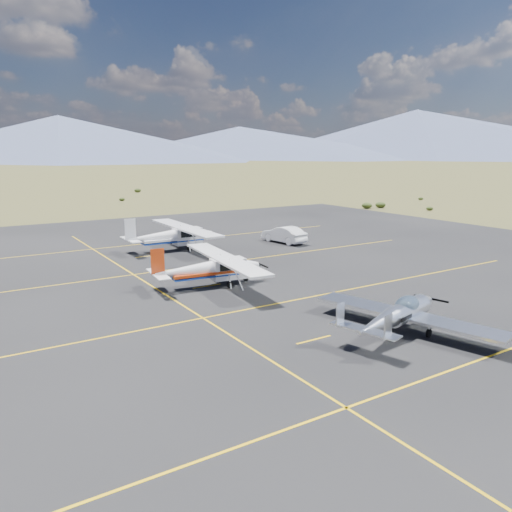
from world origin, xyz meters
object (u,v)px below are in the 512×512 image
object	(u,v)px
aircraft_low_wing	(400,314)
aircraft_plain	(172,235)
sedan	(284,234)
aircraft_cessna	(209,268)

from	to	relation	value
aircraft_low_wing	aircraft_plain	size ratio (longest dim) A/B	0.80
aircraft_low_wing	sedan	world-z (taller)	aircraft_low_wing
aircraft_cessna	sedan	world-z (taller)	aircraft_cessna
aircraft_low_wing	aircraft_cessna	bearing A→B (deg)	91.89
aircraft_cessna	aircraft_plain	world-z (taller)	aircraft_plain
sedan	aircraft_cessna	bearing A→B (deg)	29.35
aircraft_cessna	sedan	xyz separation A→B (m)	(13.05, 10.11, -0.44)
aircraft_cessna	aircraft_plain	xyz separation A→B (m)	(2.65, 12.30, 0.12)
sedan	aircraft_low_wing	bearing A→B (deg)	59.20
aircraft_low_wing	aircraft_cessna	distance (m)	13.01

